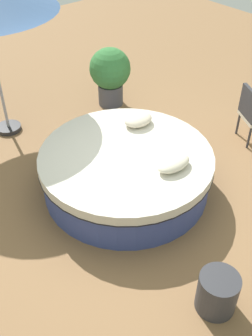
% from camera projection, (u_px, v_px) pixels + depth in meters
% --- Properties ---
extents(ground_plane, '(16.00, 16.00, 0.00)m').
position_uv_depth(ground_plane, '(126.00, 188.00, 6.05)').
color(ground_plane, olive).
extents(round_bed, '(2.50, 2.50, 0.64)m').
position_uv_depth(round_bed, '(126.00, 171.00, 5.84)').
color(round_bed, '#38478C').
rests_on(round_bed, ground_plane).
extents(throw_pillow_0, '(0.52, 0.31, 0.16)m').
position_uv_depth(throw_pillow_0, '(174.00, 163.00, 5.35)').
color(throw_pillow_0, beige).
rests_on(throw_pillow_0, round_bed).
extents(throw_pillow_1, '(0.47, 0.37, 0.17)m').
position_uv_depth(throw_pillow_1, '(138.00, 119.00, 6.19)').
color(throw_pillow_1, beige).
rests_on(throw_pillow_1, round_bed).
extents(planter, '(0.78, 0.78, 1.14)m').
position_uv_depth(planter, '(110.00, 73.00, 7.59)').
color(planter, '#4C4C51').
rests_on(planter, ground_plane).
extents(side_table, '(0.45, 0.45, 0.50)m').
position_uv_depth(side_table, '(217.00, 293.00, 4.36)').
color(side_table, '#333338').
rests_on(side_table, ground_plane).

